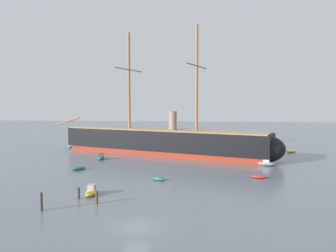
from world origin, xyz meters
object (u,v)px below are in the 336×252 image
(mooring_piling_right_pair, at_px, (41,202))
(seagull_in_flight, at_px, (168,120))
(motorboat_foreground_left, at_px, (91,192))
(mooring_piling_left_pair, at_px, (79,193))
(tall_ship, at_px, (161,141))
(mooring_piling_nearest, at_px, (97,197))
(motorboat_alongside_bow, at_px, (101,157))
(dinghy_near_centre, at_px, (158,179))
(dinghy_mid_right, at_px, (259,177))
(dinghy_distant_centre, at_px, (182,145))
(dinghy_mid_left, at_px, (79,168))
(motorboat_alongside_stern, at_px, (265,163))
(dinghy_far_right, at_px, (291,151))
(motorboat_far_left, at_px, (73,146))

(mooring_piling_right_pair, height_order, seagull_in_flight, seagull_in_flight)
(motorboat_foreground_left, bearing_deg, mooring_piling_left_pair, -117.59)
(tall_ship, distance_m, mooring_piling_nearest, 39.99)
(motorboat_alongside_bow, bearing_deg, tall_ship, 33.96)
(dinghy_near_centre, relative_size, dinghy_mid_right, 0.93)
(dinghy_mid_right, distance_m, dinghy_distant_centre, 43.79)
(dinghy_mid_left, bearing_deg, mooring_piling_nearest, -62.46)
(motorboat_alongside_bow, bearing_deg, motorboat_foreground_left, -74.50)
(dinghy_mid_right, height_order, motorboat_alongside_stern, motorboat_alongside_stern)
(motorboat_alongside_bow, relative_size, dinghy_far_right, 1.22)
(dinghy_mid_left, bearing_deg, dinghy_near_centre, -22.23)
(dinghy_near_centre, xyz_separation_m, dinghy_far_right, (29.88, 34.01, 0.05))
(tall_ship, relative_size, dinghy_near_centre, 23.81)
(motorboat_foreground_left, height_order, mooring_piling_left_pair, mooring_piling_left_pair)
(mooring_piling_right_pair, bearing_deg, dinghy_mid_right, 34.93)
(mooring_piling_right_pair, distance_m, seagull_in_flight, 24.37)
(motorboat_far_left, distance_m, dinghy_far_right, 59.93)
(dinghy_far_right, distance_m, mooring_piling_nearest, 59.14)
(tall_ship, height_order, seagull_in_flight, tall_ship)
(mooring_piling_nearest, distance_m, seagull_in_flight, 19.36)
(dinghy_far_right, distance_m, seagull_in_flight, 43.58)
(mooring_piling_nearest, xyz_separation_m, mooring_piling_right_pair, (-5.52, -3.29, 0.26))
(motorboat_alongside_bow, distance_m, motorboat_alongside_stern, 35.66)
(motorboat_foreground_left, distance_m, dinghy_far_right, 57.58)
(dinghy_mid_left, distance_m, dinghy_distant_centre, 41.37)
(motorboat_far_left, relative_size, dinghy_far_right, 1.23)
(motorboat_far_left, xyz_separation_m, seagull_in_flight, (31.25, -34.62, 9.28))
(tall_ship, bearing_deg, mooring_piling_right_pair, -101.07)
(dinghy_distant_centre, xyz_separation_m, seagull_in_flight, (0.26, -41.72, 9.47))
(tall_ship, relative_size, motorboat_foreground_left, 18.07)
(tall_ship, xyz_separation_m, dinghy_distant_centre, (4.08, 17.44, -2.94))
(dinghy_far_right, bearing_deg, tall_ship, -167.64)
(motorboat_foreground_left, bearing_deg, dinghy_distant_centre, 80.45)
(tall_ship, height_order, dinghy_near_centre, tall_ship)
(dinghy_mid_left, distance_m, motorboat_far_left, 33.46)
(dinghy_distant_centre, relative_size, seagull_in_flight, 2.27)
(motorboat_far_left, height_order, mooring_piling_right_pair, mooring_piling_right_pair)
(dinghy_distant_centre, height_order, mooring_piling_nearest, mooring_piling_nearest)
(mooring_piling_right_pair, bearing_deg, motorboat_alongside_bow, 96.87)
(motorboat_alongside_stern, bearing_deg, dinghy_mid_right, -105.49)
(motorboat_alongside_bow, relative_size, mooring_piling_right_pair, 1.67)
(motorboat_alongside_bow, xyz_separation_m, motorboat_far_left, (-14.30, 18.84, 0.03))
(dinghy_far_right, xyz_separation_m, mooring_piling_right_pair, (-41.37, -50.32, 0.77))
(motorboat_foreground_left, distance_m, dinghy_mid_left, 17.98)
(dinghy_mid_right, height_order, motorboat_far_left, motorboat_far_left)
(dinghy_mid_right, height_order, dinghy_far_right, dinghy_far_right)
(dinghy_distant_centre, bearing_deg, mooring_piling_nearest, -96.96)
(dinghy_far_right, relative_size, mooring_piling_nearest, 1.80)
(mooring_piling_right_pair, bearing_deg, seagull_in_flight, 55.83)
(tall_ship, height_order, dinghy_mid_left, tall_ship)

